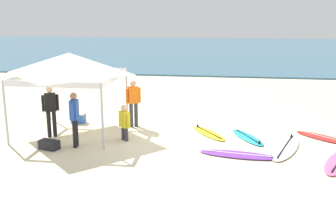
{
  "coord_description": "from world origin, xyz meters",
  "views": [
    {
      "loc": [
        1.87,
        -11.86,
        4.1
      ],
      "look_at": [
        0.11,
        0.99,
        1.0
      ],
      "focal_mm": 42.23,
      "sensor_mm": 36.0,
      "label": 1
    }
  ],
  "objects_px": {
    "surfboard_red": "(325,138)",
    "gear_bag_near_tent": "(49,145)",
    "person_yellow": "(124,121)",
    "person_orange": "(133,100)",
    "person_black": "(51,108)",
    "surfboard_yellow": "(208,133)",
    "canopy_tent": "(70,64)",
    "surfboard_purple": "(239,155)",
    "surfboard_cyan": "(248,137)",
    "surfboard_white": "(285,147)",
    "person_blue": "(74,116)",
    "cooler_box": "(78,118)"
  },
  "relations": [
    {
      "from": "person_blue",
      "to": "gear_bag_near_tent",
      "type": "bearing_deg",
      "value": -155.02
    },
    {
      "from": "surfboard_cyan",
      "to": "person_black",
      "type": "xyz_separation_m",
      "value": [
        -6.46,
        -0.7,
        0.95
      ]
    },
    {
      "from": "surfboard_red",
      "to": "person_yellow",
      "type": "xyz_separation_m",
      "value": [
        -6.47,
        -1.02,
        0.62
      ]
    },
    {
      "from": "surfboard_purple",
      "to": "person_blue",
      "type": "distance_m",
      "value": 5.06
    },
    {
      "from": "surfboard_purple",
      "to": "person_blue",
      "type": "bearing_deg",
      "value": 178.44
    },
    {
      "from": "surfboard_red",
      "to": "surfboard_cyan",
      "type": "distance_m",
      "value": 2.52
    },
    {
      "from": "surfboard_white",
      "to": "surfboard_cyan",
      "type": "height_order",
      "value": "same"
    },
    {
      "from": "canopy_tent",
      "to": "surfboard_red",
      "type": "height_order",
      "value": "canopy_tent"
    },
    {
      "from": "surfboard_red",
      "to": "surfboard_white",
      "type": "xyz_separation_m",
      "value": [
        -1.43,
        -1.13,
        -0.0
      ]
    },
    {
      "from": "surfboard_red",
      "to": "person_orange",
      "type": "height_order",
      "value": "person_orange"
    },
    {
      "from": "surfboard_cyan",
      "to": "person_yellow",
      "type": "bearing_deg",
      "value": -169.43
    },
    {
      "from": "surfboard_purple",
      "to": "surfboard_cyan",
      "type": "relative_size",
      "value": 1.24
    },
    {
      "from": "surfboard_red",
      "to": "gear_bag_near_tent",
      "type": "height_order",
      "value": "gear_bag_near_tent"
    },
    {
      "from": "surfboard_yellow",
      "to": "person_orange",
      "type": "relative_size",
      "value": 1.05
    },
    {
      "from": "surfboard_red",
      "to": "person_yellow",
      "type": "distance_m",
      "value": 6.58
    },
    {
      "from": "canopy_tent",
      "to": "surfboard_purple",
      "type": "height_order",
      "value": "canopy_tent"
    },
    {
      "from": "person_black",
      "to": "surfboard_yellow",
      "type": "bearing_deg",
      "value": 10.83
    },
    {
      "from": "surfboard_white",
      "to": "person_blue",
      "type": "relative_size",
      "value": 1.57
    },
    {
      "from": "person_yellow",
      "to": "person_black",
      "type": "bearing_deg",
      "value": 179.05
    },
    {
      "from": "person_yellow",
      "to": "gear_bag_near_tent",
      "type": "relative_size",
      "value": 2.0
    },
    {
      "from": "surfboard_yellow",
      "to": "person_yellow",
      "type": "height_order",
      "value": "person_yellow"
    },
    {
      "from": "gear_bag_near_tent",
      "to": "person_yellow",
      "type": "bearing_deg",
      "value": 28.67
    },
    {
      "from": "surfboard_red",
      "to": "gear_bag_near_tent",
      "type": "xyz_separation_m",
      "value": [
        -8.55,
        -2.15,
        0.1
      ]
    },
    {
      "from": "surfboard_purple",
      "to": "person_black",
      "type": "height_order",
      "value": "person_black"
    },
    {
      "from": "person_orange",
      "to": "gear_bag_near_tent",
      "type": "relative_size",
      "value": 2.85
    },
    {
      "from": "surfboard_cyan",
      "to": "person_black",
      "type": "relative_size",
      "value": 1.1
    },
    {
      "from": "surfboard_white",
      "to": "surfboard_cyan",
      "type": "xyz_separation_m",
      "value": [
        -1.08,
        0.86,
        0.0
      ]
    },
    {
      "from": "gear_bag_near_tent",
      "to": "cooler_box",
      "type": "bearing_deg",
      "value": 92.7
    },
    {
      "from": "gear_bag_near_tent",
      "to": "person_orange",
      "type": "bearing_deg",
      "value": 52.96
    },
    {
      "from": "surfboard_purple",
      "to": "surfboard_cyan",
      "type": "distance_m",
      "value": 1.71
    },
    {
      "from": "canopy_tent",
      "to": "person_orange",
      "type": "xyz_separation_m",
      "value": [
        1.93,
        0.93,
        -1.4
      ]
    },
    {
      "from": "person_yellow",
      "to": "person_orange",
      "type": "bearing_deg",
      "value": 91.79
    },
    {
      "from": "person_orange",
      "to": "person_black",
      "type": "relative_size",
      "value": 1.0
    },
    {
      "from": "surfboard_purple",
      "to": "person_black",
      "type": "bearing_deg",
      "value": 170.92
    },
    {
      "from": "person_blue",
      "to": "person_orange",
      "type": "bearing_deg",
      "value": 60.94
    },
    {
      "from": "person_orange",
      "to": "person_blue",
      "type": "height_order",
      "value": "same"
    },
    {
      "from": "person_blue",
      "to": "gear_bag_near_tent",
      "type": "distance_m",
      "value": 1.16
    },
    {
      "from": "surfboard_yellow",
      "to": "surfboard_cyan",
      "type": "xyz_separation_m",
      "value": [
        1.3,
        -0.29,
        -0.0
      ]
    },
    {
      "from": "surfboard_yellow",
      "to": "surfboard_purple",
      "type": "relative_size",
      "value": 0.77
    },
    {
      "from": "surfboard_yellow",
      "to": "surfboard_white",
      "type": "distance_m",
      "value": 2.63
    },
    {
      "from": "person_orange",
      "to": "person_yellow",
      "type": "bearing_deg",
      "value": -88.21
    },
    {
      "from": "surfboard_yellow",
      "to": "person_orange",
      "type": "height_order",
      "value": "person_orange"
    },
    {
      "from": "canopy_tent",
      "to": "surfboard_cyan",
      "type": "bearing_deg",
      "value": 1.15
    },
    {
      "from": "canopy_tent",
      "to": "gear_bag_near_tent",
      "type": "height_order",
      "value": "canopy_tent"
    },
    {
      "from": "surfboard_red",
      "to": "surfboard_white",
      "type": "relative_size",
      "value": 0.7
    },
    {
      "from": "surfboard_yellow",
      "to": "person_orange",
      "type": "xyz_separation_m",
      "value": [
        -2.72,
        0.52,
        0.95
      ]
    },
    {
      "from": "surfboard_yellow",
      "to": "surfboard_cyan",
      "type": "distance_m",
      "value": 1.33
    },
    {
      "from": "gear_bag_near_tent",
      "to": "surfboard_cyan",
      "type": "bearing_deg",
      "value": 17.24
    },
    {
      "from": "person_orange",
      "to": "surfboard_purple",
      "type": "bearing_deg",
      "value": -34.17
    },
    {
      "from": "canopy_tent",
      "to": "surfboard_purple",
      "type": "relative_size",
      "value": 1.38
    }
  ]
}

